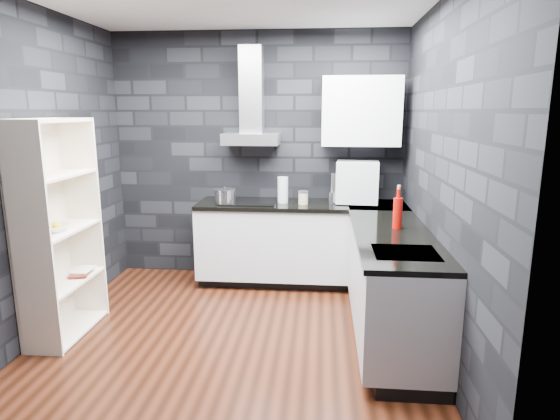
# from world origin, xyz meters

# --- Properties ---
(ground) EXTENTS (3.20, 3.20, 0.00)m
(ground) POSITION_xyz_m (0.00, 0.00, 0.00)
(ground) COLOR #3E1A0D
(wall_back) EXTENTS (3.20, 0.05, 2.70)m
(wall_back) POSITION_xyz_m (0.00, 1.62, 1.35)
(wall_back) COLOR black
(wall_back) RESTS_ON ground
(wall_front) EXTENTS (3.20, 0.05, 2.70)m
(wall_front) POSITION_xyz_m (0.00, -1.62, 1.35)
(wall_front) COLOR black
(wall_front) RESTS_ON ground
(wall_left) EXTENTS (0.05, 3.20, 2.70)m
(wall_left) POSITION_xyz_m (-1.62, 0.00, 1.35)
(wall_left) COLOR black
(wall_left) RESTS_ON ground
(wall_right) EXTENTS (0.05, 3.20, 2.70)m
(wall_right) POSITION_xyz_m (1.62, 0.00, 1.35)
(wall_right) COLOR black
(wall_right) RESTS_ON ground
(toekick_back) EXTENTS (2.18, 0.50, 0.10)m
(toekick_back) POSITION_xyz_m (0.50, 1.34, 0.05)
(toekick_back) COLOR black
(toekick_back) RESTS_ON ground
(toekick_right) EXTENTS (0.50, 1.78, 0.10)m
(toekick_right) POSITION_xyz_m (1.34, 0.10, 0.05)
(toekick_right) COLOR black
(toekick_right) RESTS_ON ground
(counter_back_cab) EXTENTS (2.20, 0.60, 0.76)m
(counter_back_cab) POSITION_xyz_m (0.50, 1.30, 0.48)
(counter_back_cab) COLOR silver
(counter_back_cab) RESTS_ON ground
(counter_right_cab) EXTENTS (0.60, 1.80, 0.76)m
(counter_right_cab) POSITION_xyz_m (1.30, 0.10, 0.48)
(counter_right_cab) COLOR silver
(counter_right_cab) RESTS_ON ground
(counter_back_top) EXTENTS (2.20, 0.62, 0.04)m
(counter_back_top) POSITION_xyz_m (0.50, 1.29, 0.88)
(counter_back_top) COLOR black
(counter_back_top) RESTS_ON counter_back_cab
(counter_right_top) EXTENTS (0.62, 1.80, 0.04)m
(counter_right_top) POSITION_xyz_m (1.29, 0.10, 0.88)
(counter_right_top) COLOR black
(counter_right_top) RESTS_ON counter_right_cab
(counter_corner_top) EXTENTS (0.62, 0.62, 0.04)m
(counter_corner_top) POSITION_xyz_m (1.30, 1.30, 0.88)
(counter_corner_top) COLOR black
(counter_corner_top) RESTS_ON counter_right_cab
(hood_body) EXTENTS (0.60, 0.34, 0.12)m
(hood_body) POSITION_xyz_m (-0.05, 1.43, 1.56)
(hood_body) COLOR #AFAFB3
(hood_body) RESTS_ON wall_back
(hood_chimney) EXTENTS (0.24, 0.20, 0.90)m
(hood_chimney) POSITION_xyz_m (-0.05, 1.50, 2.07)
(hood_chimney) COLOR #AFAFB3
(hood_chimney) RESTS_ON hood_body
(upper_cabinet) EXTENTS (0.80, 0.35, 0.70)m
(upper_cabinet) POSITION_xyz_m (1.10, 1.43, 1.85)
(upper_cabinet) COLOR silver
(upper_cabinet) RESTS_ON wall_back
(cooktop) EXTENTS (0.58, 0.50, 0.01)m
(cooktop) POSITION_xyz_m (-0.05, 1.30, 0.91)
(cooktop) COLOR black
(cooktop) RESTS_ON counter_back_top
(sink_rim) EXTENTS (0.44, 0.40, 0.01)m
(sink_rim) POSITION_xyz_m (1.30, -0.40, 0.89)
(sink_rim) COLOR #AFAFB3
(sink_rim) RESTS_ON counter_right_top
(pot) EXTENTS (0.29, 0.29, 0.13)m
(pot) POSITION_xyz_m (-0.29, 1.18, 0.98)
(pot) COLOR #B3B3B7
(pot) RESTS_ON cooktop
(glass_vase) EXTENTS (0.12, 0.12, 0.27)m
(glass_vase) POSITION_xyz_m (0.30, 1.30, 1.04)
(glass_vase) COLOR silver
(glass_vase) RESTS_ON counter_back_top
(storage_jar) EXTENTS (0.12, 0.12, 0.12)m
(storage_jar) POSITION_xyz_m (0.52, 1.24, 0.96)
(storage_jar) COLOR tan
(storage_jar) RESTS_ON counter_back_top
(utensil_crock) EXTENTS (0.10, 0.10, 0.12)m
(utensil_crock) POSITION_xyz_m (0.83, 1.32, 0.96)
(utensil_crock) COLOR #B3B3B7
(utensil_crock) RESTS_ON counter_back_top
(appliance_garage) EXTENTS (0.46, 0.37, 0.43)m
(appliance_garage) POSITION_xyz_m (1.08, 1.35, 1.12)
(appliance_garage) COLOR silver
(appliance_garage) RESTS_ON counter_back_top
(red_bottle) EXTENTS (0.08, 0.08, 0.26)m
(red_bottle) POSITION_xyz_m (1.34, 0.28, 1.03)
(red_bottle) COLOR #9A0A05
(red_bottle) RESTS_ON counter_right_top
(bookshelf) EXTENTS (0.49, 0.85, 1.80)m
(bookshelf) POSITION_xyz_m (-1.42, -0.04, 0.90)
(bookshelf) COLOR #F4E5CC
(bookshelf) RESTS_ON ground
(fruit_bowl) EXTENTS (0.24, 0.24, 0.06)m
(fruit_bowl) POSITION_xyz_m (-1.42, -0.12, 0.94)
(fruit_bowl) COLOR silver
(fruit_bowl) RESTS_ON bookshelf
(book_red) EXTENTS (0.16, 0.05, 0.21)m
(book_red) POSITION_xyz_m (-1.43, 0.09, 0.57)
(book_red) COLOR maroon
(book_red) RESTS_ON bookshelf
(book_second) EXTENTS (0.16, 0.02, 0.22)m
(book_second) POSITION_xyz_m (-1.43, 0.14, 0.59)
(book_second) COLOR #B2B2B2
(book_second) RESTS_ON bookshelf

